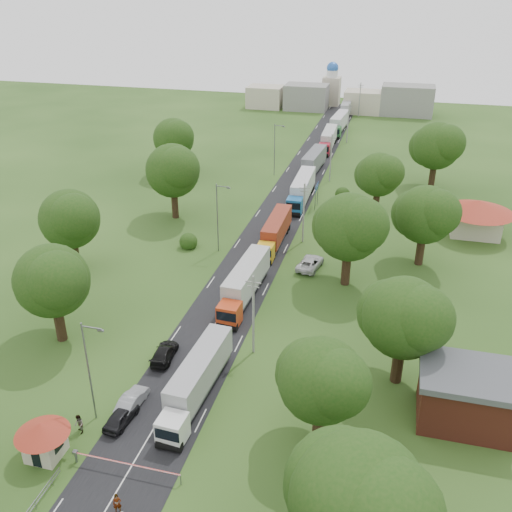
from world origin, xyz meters
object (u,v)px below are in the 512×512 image
(boom_barrier, at_px, (111,461))
(car_lane_mid, at_px, (132,401))
(truck_0, at_px, (197,379))
(info_sign, at_px, (317,191))
(guard_booth, at_px, (43,436))
(pedestrian_near, at_px, (117,504))
(car_lane_front, at_px, (121,417))

(boom_barrier, xyz_separation_m, car_lane_mid, (-1.64, 7.15, -0.18))
(car_lane_mid, bearing_deg, truck_0, -149.87)
(boom_barrier, xyz_separation_m, info_sign, (6.56, 60.00, 2.11))
(guard_booth, relative_size, pedestrian_near, 2.58)
(truck_0, relative_size, car_lane_mid, 3.22)
(car_lane_mid, bearing_deg, boom_barrier, 105.28)
(info_sign, relative_size, pedestrian_near, 2.41)
(truck_0, bearing_deg, boom_barrier, -110.02)
(boom_barrier, xyz_separation_m, pedestrian_near, (2.32, -3.50, -0.04))
(guard_booth, height_order, car_lane_mid, guard_booth)
(car_lane_front, bearing_deg, boom_barrier, 113.51)
(car_lane_mid, bearing_deg, pedestrian_near, 112.77)
(car_lane_mid, bearing_deg, guard_booth, 61.91)
(guard_booth, relative_size, truck_0, 0.32)
(guard_booth, distance_m, car_lane_front, 6.69)
(guard_booth, relative_size, info_sign, 1.07)
(guard_booth, bearing_deg, car_lane_mid, 59.57)
(guard_booth, bearing_deg, pedestrian_near, -23.20)
(guard_booth, distance_m, pedestrian_near, 8.98)
(boom_barrier, distance_m, pedestrian_near, 4.20)
(info_sign, height_order, car_lane_mid, info_sign)
(boom_barrier, bearing_deg, car_lane_mid, 102.94)
(info_sign, bearing_deg, car_lane_mid, -98.82)
(info_sign, relative_size, car_lane_mid, 0.95)
(truck_0, distance_m, pedestrian_near, 13.53)
(guard_booth, bearing_deg, boom_barrier, 0.01)
(truck_0, bearing_deg, info_sign, 86.63)
(boom_barrier, height_order, truck_0, truck_0)
(car_lane_front, relative_size, pedestrian_near, 2.41)
(boom_barrier, relative_size, pedestrian_near, 5.42)
(guard_booth, xyz_separation_m, info_sign, (12.40, 60.00, 0.84))
(boom_barrier, relative_size, guard_booth, 2.10)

